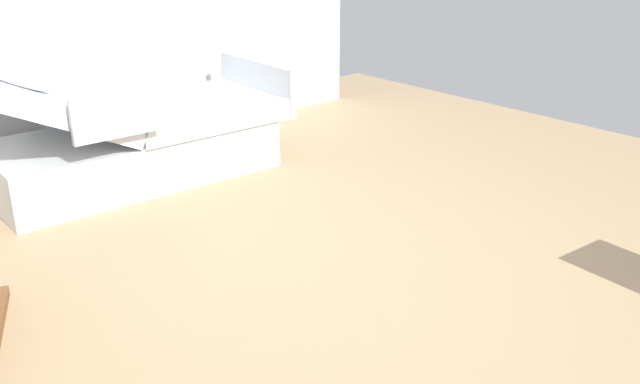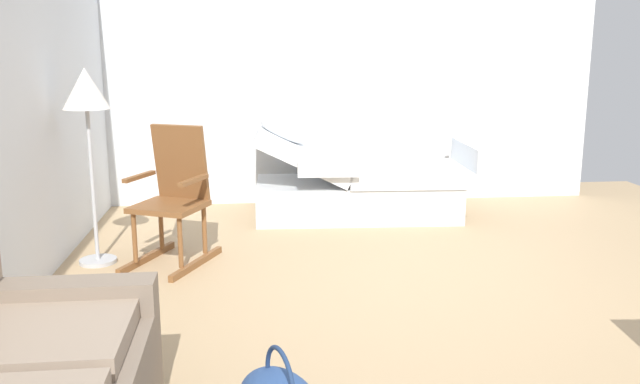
{
  "view_description": "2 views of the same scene",
  "coord_description": "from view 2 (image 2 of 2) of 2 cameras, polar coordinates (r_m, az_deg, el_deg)",
  "views": [
    {
      "loc": [
        -2.22,
        2.21,
        1.8
      ],
      "look_at": [
        -0.09,
        0.31,
        0.65
      ],
      "focal_mm": 39.73,
      "sensor_mm": 36.0,
      "label": 1
    },
    {
      "loc": [
        -4.09,
        1.05,
        1.62
      ],
      "look_at": [
        0.1,
        0.61,
        0.71
      ],
      "focal_mm": 37.5,
      "sensor_mm": 36.0,
      "label": 2
    }
  ],
  "objects": [
    {
      "name": "ground_plane",
      "position": [
        4.53,
        7.92,
        -8.88
      ],
      "size": [
        7.17,
        7.17,
        0.0
      ],
      "primitive_type": "plane",
      "color": "tan"
    },
    {
      "name": "side_wall",
      "position": [
        7.1,
        2.55,
        10.02
      ],
      "size": [
        0.1,
        5.21,
        2.7
      ],
      "primitive_type": "cube",
      "color": "silver",
      "rests_on": "ground"
    },
    {
      "name": "rocking_chair",
      "position": [
        5.2,
        -12.37,
        -0.46
      ],
      "size": [
        0.89,
        0.74,
        1.05
      ],
      "color": "brown",
      "rests_on": "ground"
    },
    {
      "name": "hospital_bed",
      "position": [
        6.5,
        3.17,
        0.51
      ],
      "size": [
        1.07,
        2.12,
        1.01
      ],
      "color": "silver",
      "rests_on": "ground"
    },
    {
      "name": "floor_lamp",
      "position": [
        5.21,
        -19.3,
        7.24
      ],
      "size": [
        0.34,
        0.34,
        1.48
      ],
      "color": "#B2B5BA",
      "rests_on": "ground"
    }
  ]
}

